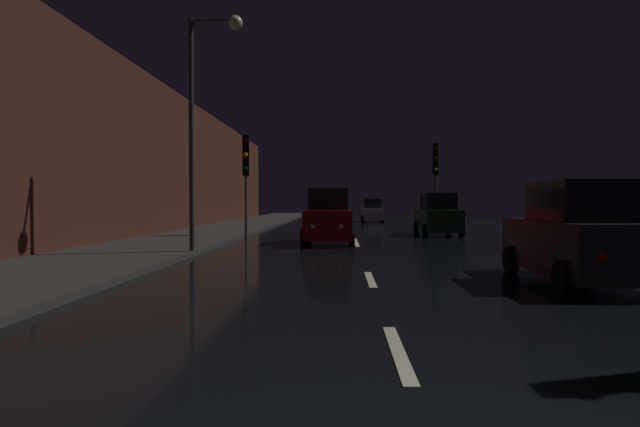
% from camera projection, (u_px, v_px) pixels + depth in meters
% --- Properties ---
extents(ground, '(27.20, 84.00, 0.02)m').
position_uv_depth(ground, '(353.00, 233.00, 27.21)').
color(ground, black).
extents(sidewalk_left, '(4.40, 84.00, 0.15)m').
position_uv_depth(sidewalk_left, '(216.00, 232.00, 27.51)').
color(sidewalk_left, '#33302D').
rests_on(sidewalk_left, ground).
extents(building_facade_left, '(0.80, 63.00, 7.68)m').
position_uv_depth(building_facade_left, '(143.00, 156.00, 24.02)').
color(building_facade_left, '#472319').
rests_on(building_facade_left, ground).
extents(lane_centerline, '(0.16, 18.68, 0.01)m').
position_uv_depth(lane_centerline, '(363.00, 260.00, 14.76)').
color(lane_centerline, beige).
rests_on(lane_centerline, ground).
extents(traffic_light_far_right, '(0.33, 0.47, 5.22)m').
position_uv_depth(traffic_light_far_right, '(435.00, 167.00, 30.79)').
color(traffic_light_far_right, '#38383A').
rests_on(traffic_light_far_right, ground).
extents(traffic_light_far_left, '(0.34, 0.47, 4.82)m').
position_uv_depth(traffic_light_far_left, '(246.00, 163.00, 23.88)').
color(traffic_light_far_left, '#38383A').
rests_on(traffic_light_far_left, ground).
extents(streetlamp_overhead, '(1.70, 0.44, 7.45)m').
position_uv_depth(streetlamp_overhead, '(205.00, 98.00, 15.80)').
color(streetlamp_overhead, '#2D2D30').
rests_on(streetlamp_overhead, ground).
extents(car_approaching_headlights, '(2.04, 4.42, 2.23)m').
position_uv_depth(car_approaching_headlights, '(329.00, 218.00, 20.78)').
color(car_approaching_headlights, maroon).
rests_on(car_approaching_headlights, ground).
extents(car_parked_right_far, '(1.95, 4.23, 2.13)m').
position_uv_depth(car_parked_right_far, '(438.00, 216.00, 25.84)').
color(car_parked_right_far, '#0F3819').
rests_on(car_parked_right_far, ground).
extents(car_distant_taillights, '(1.75, 3.79, 1.91)m').
position_uv_depth(car_distant_taillights, '(372.00, 212.00, 42.19)').
color(car_distant_taillights, silver).
rests_on(car_distant_taillights, ground).
extents(car_parked_right_near, '(1.95, 4.22, 2.13)m').
position_uv_depth(car_parked_right_near, '(577.00, 236.00, 10.64)').
color(car_parked_right_near, black).
rests_on(car_parked_right_near, ground).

